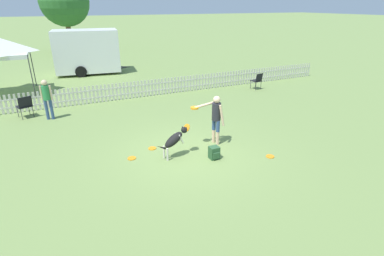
{
  "coord_description": "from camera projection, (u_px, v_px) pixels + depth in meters",
  "views": [
    {
      "loc": [
        -3.36,
        -7.39,
        4.21
      ],
      "look_at": [
        0.16,
        0.09,
        0.76
      ],
      "focal_mm": 28.0,
      "sensor_mm": 36.0,
      "label": 1
    }
  ],
  "objects": [
    {
      "name": "folding_chair_blue_left",
      "position": [
        25.0,
        105.0,
        11.73
      ],
      "size": [
        0.66,
        0.67,
        0.9
      ],
      "rotation": [
        0.0,
        0.0,
        3.52
      ],
      "color": "#333338",
      "rests_on": "ground_plane"
    },
    {
      "name": "spectator_standing",
      "position": [
        47.0,
        96.0,
        11.43
      ],
      "size": [
        0.4,
        0.27,
        1.57
      ],
      "rotation": [
        0.0,
        0.0,
        2.86
      ],
      "color": "#334C7A",
      "rests_on": "ground_plane"
    },
    {
      "name": "frisbee_near_dog",
      "position": [
        132.0,
        158.0,
        8.78
      ],
      "size": [
        0.25,
        0.25,
        0.02
      ],
      "color": "orange",
      "rests_on": "ground_plane"
    },
    {
      "name": "tree_left_grove",
      "position": [
        64.0,
        2.0,
        26.62
      ],
      "size": [
        4.32,
        4.32,
        6.55
      ],
      "color": "brown",
      "rests_on": "ground_plane"
    },
    {
      "name": "frisbee_near_handler",
      "position": [
        270.0,
        156.0,
        8.88
      ],
      "size": [
        0.25,
        0.25,
        0.02
      ],
      "color": "orange",
      "rests_on": "ground_plane"
    },
    {
      "name": "picket_fence",
      "position": [
        133.0,
        90.0,
        14.26
      ],
      "size": [
        22.47,
        0.04,
        0.81
      ],
      "color": "beige",
      "rests_on": "ground_plane"
    },
    {
      "name": "backpack_on_grass",
      "position": [
        214.0,
        153.0,
        8.73
      ],
      "size": [
        0.28,
        0.29,
        0.37
      ],
      "color": "#2D5633",
      "rests_on": "ground_plane"
    },
    {
      "name": "ground_plane",
      "position": [
        188.0,
        153.0,
        9.11
      ],
      "size": [
        240.0,
        240.0,
        0.0
      ],
      "primitive_type": "plane",
      "color": "olive"
    },
    {
      "name": "frisbee_midfield",
      "position": [
        152.0,
        148.0,
        9.38
      ],
      "size": [
        0.25,
        0.25,
        0.02
      ],
      "color": "orange",
      "rests_on": "ground_plane"
    },
    {
      "name": "handler_person",
      "position": [
        215.0,
        115.0,
        9.37
      ],
      "size": [
        1.02,
        0.5,
        1.59
      ],
      "rotation": [
        0.0,
        0.0,
        -4.53
      ],
      "color": "beige",
      "rests_on": "ground_plane"
    },
    {
      "name": "equipment_trailer",
      "position": [
        87.0,
        51.0,
        19.04
      ],
      "size": [
        4.79,
        2.61,
        2.72
      ],
      "rotation": [
        0.0,
        0.0,
        -0.12
      ],
      "color": "white",
      "rests_on": "ground_plane"
    },
    {
      "name": "folding_chair_center",
      "position": [
        257.0,
        80.0,
        15.69
      ],
      "size": [
        0.53,
        0.54,
        0.86
      ],
      "rotation": [
        0.0,
        0.0,
        3.32
      ],
      "color": "#333338",
      "rests_on": "ground_plane"
    },
    {
      "name": "leaping_dog",
      "position": [
        175.0,
        139.0,
        8.71
      ],
      "size": [
        1.12,
        0.42,
        0.93
      ],
      "rotation": [
        0.0,
        0.0,
        -1.39
      ],
      "color": "black",
      "rests_on": "ground_plane"
    }
  ]
}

